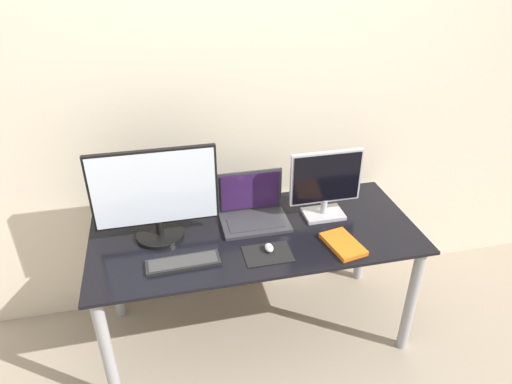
% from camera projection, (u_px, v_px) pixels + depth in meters
% --- Properties ---
extents(ground_plane, '(12.00, 12.00, 0.00)m').
position_uv_depth(ground_plane, '(271.00, 380.00, 2.47)').
color(ground_plane, gray).
extents(wall_back, '(7.00, 0.05, 2.50)m').
position_uv_depth(wall_back, '(238.00, 110.00, 2.53)').
color(wall_back, beige).
rests_on(wall_back, ground_plane).
extents(desk, '(1.73, 0.75, 0.72)m').
position_uv_depth(desk, '(256.00, 250.00, 2.49)').
color(desk, black).
rests_on(desk, ground_plane).
extents(monitor_left, '(0.63, 0.25, 0.50)m').
position_uv_depth(monitor_left, '(155.00, 195.00, 2.27)').
color(monitor_left, black).
rests_on(monitor_left, desk).
extents(monitor_right, '(0.40, 0.15, 0.39)m').
position_uv_depth(monitor_right, '(326.00, 184.00, 2.47)').
color(monitor_right, '#B2B2B7').
rests_on(monitor_right, desk).
extents(laptop, '(0.36, 0.26, 0.26)m').
position_uv_depth(laptop, '(253.00, 209.00, 2.50)').
color(laptop, '#333338').
rests_on(laptop, desk).
extents(keyboard, '(0.36, 0.12, 0.02)m').
position_uv_depth(keyboard, '(183.00, 263.00, 2.19)').
color(keyboard, black).
rests_on(keyboard, desk).
extents(mousepad, '(0.24, 0.17, 0.00)m').
position_uv_depth(mousepad, '(268.00, 254.00, 2.26)').
color(mousepad, black).
rests_on(mousepad, desk).
extents(mouse, '(0.04, 0.07, 0.03)m').
position_uv_depth(mouse, '(269.00, 248.00, 2.27)').
color(mouse, silver).
rests_on(mouse, mousepad).
extents(book, '(0.19, 0.26, 0.02)m').
position_uv_depth(book, '(343.00, 244.00, 2.31)').
color(book, orange).
rests_on(book, desk).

